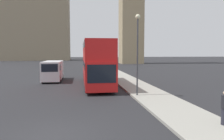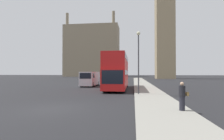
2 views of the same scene
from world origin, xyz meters
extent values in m
plane|color=black|center=(0.00, 0.00, 0.00)|extent=(300.00, 300.00, 0.00)
cube|color=gray|center=(6.57, 0.00, 0.07)|extent=(3.14, 120.00, 0.15)
cube|color=tan|center=(16.47, 56.47, 19.70)|extent=(6.52, 6.52, 39.39)
cube|color=gray|center=(-18.71, 88.45, 14.50)|extent=(30.53, 13.34, 28.99)
cylinder|color=gray|center=(-31.68, 82.78, 32.18)|extent=(1.60, 1.60, 6.38)
cylinder|color=gray|center=(-5.73, 82.78, 32.18)|extent=(1.60, 1.60, 6.38)
cube|color=red|center=(2.75, 13.10, 1.48)|extent=(2.55, 10.85, 2.40)
cube|color=red|center=(2.75, 13.10, 3.60)|extent=(2.55, 10.64, 1.85)
cube|color=black|center=(2.75, 13.10, 2.25)|extent=(2.59, 10.42, 0.55)
cube|color=black|center=(2.75, 13.10, 4.15)|extent=(2.59, 10.20, 0.55)
cube|color=black|center=(2.75, 7.66, 1.76)|extent=(2.25, 0.03, 1.44)
cylinder|color=black|center=(1.83, 9.30, 0.51)|extent=(0.72, 1.01, 1.01)
cylinder|color=black|center=(3.67, 9.30, 0.51)|extent=(0.72, 1.01, 1.01)
cylinder|color=black|center=(1.83, 16.90, 0.51)|extent=(0.72, 1.01, 1.01)
cylinder|color=black|center=(3.67, 16.90, 0.51)|extent=(0.72, 1.01, 1.01)
cube|color=silver|center=(-2.16, 17.80, 1.28)|extent=(2.04, 5.73, 2.15)
cube|color=black|center=(-2.16, 14.92, 1.76)|extent=(1.74, 0.02, 0.86)
cube|color=black|center=(-2.16, 15.94, 1.76)|extent=(2.07, 1.03, 0.69)
cylinder|color=black|center=(-2.92, 15.85, 0.38)|extent=(0.51, 0.75, 0.75)
cylinder|color=black|center=(-1.39, 15.85, 0.38)|extent=(0.51, 0.75, 0.75)
cylinder|color=black|center=(-2.92, 19.75, 0.38)|extent=(0.51, 0.75, 0.75)
cylinder|color=black|center=(-1.39, 19.75, 0.38)|extent=(0.51, 0.75, 0.75)
cylinder|color=#23232D|center=(7.56, -0.25, 0.53)|extent=(0.29, 0.29, 0.76)
cylinder|color=black|center=(7.56, -0.25, 1.21)|extent=(0.35, 0.35, 0.60)
sphere|color=tan|center=(7.56, -0.25, 1.61)|extent=(0.20, 0.20, 0.20)
cube|color=olive|center=(7.83, -0.25, 1.06)|extent=(0.12, 0.24, 0.20)
cylinder|color=#38383D|center=(5.41, 7.05, 3.03)|extent=(0.12, 0.12, 5.76)
sphere|color=beige|center=(5.41, 7.05, 6.09)|extent=(0.36, 0.36, 0.36)
camera|label=1|loc=(1.12, -9.08, 3.43)|focal=35.00mm
camera|label=2|loc=(4.91, -10.22, 2.22)|focal=28.00mm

